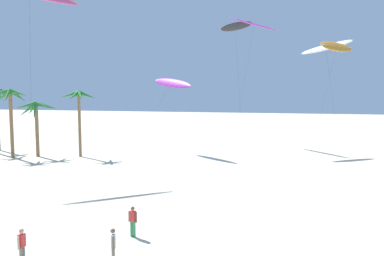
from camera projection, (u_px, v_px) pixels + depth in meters
name	position (u px, v px, depth m)	size (l,w,h in m)	color
palm_tree_2	(36.00, 111.00, 43.96)	(4.52, 4.86, 6.61)	olive
palm_tree_3	(79.00, 100.00, 43.74)	(4.15, 4.12, 7.89)	olive
palm_tree_4	(10.00, 101.00, 42.92)	(4.17, 4.02, 8.09)	olive
flying_kite_1	(254.00, 24.00, 49.50)	(6.65, 8.26, 17.68)	purple
flying_kite_2	(337.00, 47.00, 39.85)	(5.70, 12.68, 13.40)	orange
flying_kite_3	(235.00, 27.00, 54.77)	(6.39, 9.34, 18.03)	black
flying_kite_8	(172.00, 83.00, 46.60)	(6.87, 11.09, 9.83)	purple
flying_kite_9	(326.00, 47.00, 45.83)	(6.11, 4.90, 14.07)	white
person_near_left	(22.00, 245.00, 16.15)	(0.21, 0.51, 1.64)	slate
person_near_right	(113.00, 245.00, 16.12)	(0.33, 0.45, 1.65)	slate
person_mid_field	(133.00, 220.00, 19.37)	(0.51, 0.24, 1.62)	#338E56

